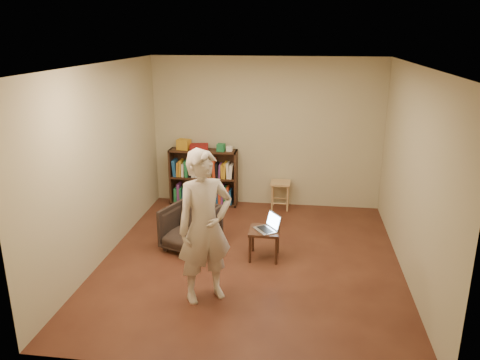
# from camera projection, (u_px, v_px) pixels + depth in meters

# --- Properties ---
(floor) EXTENTS (4.50, 4.50, 0.00)m
(floor) POSITION_uv_depth(u_px,v_px,m) (251.00, 260.00, 6.40)
(floor) COLOR #3F1D14
(floor) RESTS_ON ground
(ceiling) EXTENTS (4.50, 4.50, 0.00)m
(ceiling) POSITION_uv_depth(u_px,v_px,m) (252.00, 65.00, 5.61)
(ceiling) COLOR white
(ceiling) RESTS_ON wall_back
(wall_back) EXTENTS (4.00, 0.00, 4.00)m
(wall_back) POSITION_uv_depth(u_px,v_px,m) (266.00, 133.00, 8.13)
(wall_back) COLOR #BAB08D
(wall_back) RESTS_ON floor
(wall_left) EXTENTS (0.00, 4.50, 4.50)m
(wall_left) POSITION_uv_depth(u_px,v_px,m) (103.00, 163.00, 6.26)
(wall_left) COLOR #BAB08D
(wall_left) RESTS_ON floor
(wall_right) EXTENTS (0.00, 4.50, 4.50)m
(wall_right) POSITION_uv_depth(u_px,v_px,m) (413.00, 175.00, 5.74)
(wall_right) COLOR #BAB08D
(wall_right) RESTS_ON floor
(bookshelf) EXTENTS (1.20, 0.30, 1.00)m
(bookshelf) POSITION_uv_depth(u_px,v_px,m) (204.00, 180.00, 8.38)
(bookshelf) COLOR black
(bookshelf) RESTS_ON floor
(box_yellow) EXTENTS (0.25, 0.21, 0.18)m
(box_yellow) POSITION_uv_depth(u_px,v_px,m) (184.00, 144.00, 8.22)
(box_yellow) COLOR gold
(box_yellow) RESTS_ON bookshelf
(red_cloth) EXTENTS (0.35, 0.28, 0.10)m
(red_cloth) POSITION_uv_depth(u_px,v_px,m) (199.00, 147.00, 8.17)
(red_cloth) COLOR maroon
(red_cloth) RESTS_ON bookshelf
(box_green) EXTENTS (0.14, 0.14, 0.13)m
(box_green) POSITION_uv_depth(u_px,v_px,m) (221.00, 147.00, 8.11)
(box_green) COLOR #1F753F
(box_green) RESTS_ON bookshelf
(box_white) EXTENTS (0.10, 0.10, 0.08)m
(box_white) POSITION_uv_depth(u_px,v_px,m) (229.00, 149.00, 8.12)
(box_white) COLOR white
(box_white) RESTS_ON bookshelf
(stool) EXTENTS (0.34, 0.34, 0.49)m
(stool) POSITION_uv_depth(u_px,v_px,m) (280.00, 187.00, 8.16)
(stool) COLOR tan
(stool) RESTS_ON floor
(armchair) EXTENTS (0.88, 0.89, 0.64)m
(armchair) POSITION_uv_depth(u_px,v_px,m) (191.00, 228.00, 6.65)
(armchair) COLOR #2B221D
(armchair) RESTS_ON floor
(side_table) EXTENTS (0.41, 0.41, 0.42)m
(side_table) POSITION_uv_depth(u_px,v_px,m) (264.00, 234.00, 6.37)
(side_table) COLOR black
(side_table) RESTS_ON floor
(laptop) EXTENTS (0.40, 0.41, 0.22)m
(laptop) POSITION_uv_depth(u_px,v_px,m) (269.00, 226.00, 6.33)
(laptop) COLOR silver
(laptop) RESTS_ON side_table
(person) EXTENTS (0.78, 0.71, 1.79)m
(person) POSITION_uv_depth(u_px,v_px,m) (205.00, 227.00, 5.24)
(person) COLOR beige
(person) RESTS_ON floor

